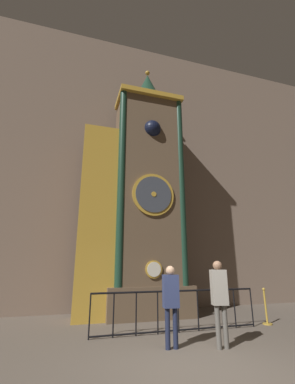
# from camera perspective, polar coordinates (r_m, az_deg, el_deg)

# --- Properties ---
(ground_plane) EXTENTS (28.00, 28.00, 0.00)m
(ground_plane) POSITION_cam_1_polar(r_m,az_deg,el_deg) (5.30, 12.39, -34.58)
(ground_plane) COLOR brown
(cathedral_back_wall) EXTENTS (24.00, 0.32, 12.55)m
(cathedral_back_wall) POSITION_cam_1_polar(r_m,az_deg,el_deg) (11.80, -4.57, 6.87)
(cathedral_back_wall) COLOR #7A6656
(cathedral_back_wall) RESTS_ON ground_plane
(clock_tower) EXTENTS (4.08, 1.79, 10.13)m
(clock_tower) POSITION_cam_1_polar(r_m,az_deg,el_deg) (9.82, -2.44, -1.32)
(clock_tower) COLOR brown
(clock_tower) RESTS_ON ground_plane
(railing_fence) EXTENTS (4.72, 0.05, 1.06)m
(railing_fence) POSITION_cam_1_polar(r_m,az_deg,el_deg) (7.64, 6.84, -24.33)
(railing_fence) COLOR black
(railing_fence) RESTS_ON ground_plane
(visitor_near) EXTENTS (0.36, 0.25, 1.70)m
(visitor_near) POSITION_cam_1_polar(r_m,az_deg,el_deg) (6.20, 5.20, -22.32)
(visitor_near) COLOR #1B213A
(visitor_near) RESTS_ON ground_plane
(visitor_far) EXTENTS (0.38, 0.29, 1.81)m
(visitor_far) POSITION_cam_1_polar(r_m,az_deg,el_deg) (6.39, 15.68, -21.00)
(visitor_far) COLOR #58554F
(visitor_far) RESTS_ON ground_plane
(stanchion_post) EXTENTS (0.28, 0.28, 1.04)m
(stanchion_post) POSITION_cam_1_polar(r_m,az_deg,el_deg) (9.29, 24.88, -23.08)
(stanchion_post) COLOR #B28E33
(stanchion_post) RESTS_ON ground_plane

